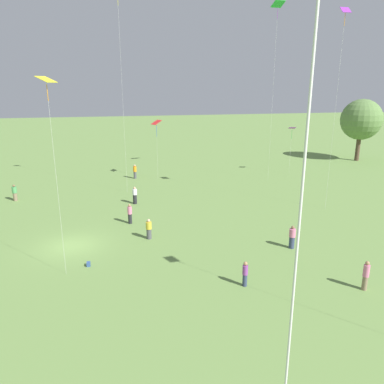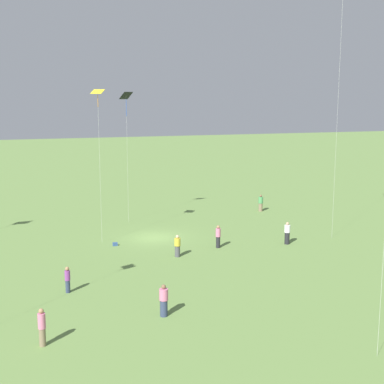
{
  "view_description": "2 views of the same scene",
  "coord_description": "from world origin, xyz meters",
  "px_view_note": "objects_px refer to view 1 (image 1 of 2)",
  "views": [
    {
      "loc": [
        27.15,
        3.29,
        11.66
      ],
      "look_at": [
        2.05,
        8.79,
        4.25
      ],
      "focal_mm": 35.0,
      "sensor_mm": 36.0,
      "label": 1
    },
    {
      "loc": [
        11.3,
        41.69,
        11.32
      ],
      "look_at": [
        -0.69,
        7.46,
        5.04
      ],
      "focal_mm": 50.0,
      "sensor_mm": 36.0,
      "label": 2
    }
  ],
  "objects_px": {
    "person_9": "(292,237)",
    "person_3": "(135,195)",
    "kite_4": "(47,89)",
    "person_0": "(15,193)",
    "kite_0": "(119,16)",
    "kite_1": "(344,25)",
    "person_5": "(135,172)",
    "person_10": "(245,274)",
    "kite_9": "(292,129)",
    "person_4": "(130,214)",
    "picnic_bag_0": "(89,264)",
    "person_1": "(149,229)",
    "person_7": "(366,275)",
    "kite_7": "(156,124)",
    "kite_8": "(278,11)"
  },
  "relations": [
    {
      "from": "person_7",
      "to": "person_1",
      "type": "bearing_deg",
      "value": 117.71
    },
    {
      "from": "person_3",
      "to": "kite_8",
      "type": "height_order",
      "value": "kite_8"
    },
    {
      "from": "person_1",
      "to": "person_3",
      "type": "xyz_separation_m",
      "value": [
        -9.28,
        -0.44,
        0.08
      ]
    },
    {
      "from": "person_5",
      "to": "kite_8",
      "type": "distance_m",
      "value": 25.31
    },
    {
      "from": "person_0",
      "to": "person_9",
      "type": "height_order",
      "value": "person_9"
    },
    {
      "from": "person_3",
      "to": "person_5",
      "type": "bearing_deg",
      "value": -60.59
    },
    {
      "from": "kite_8",
      "to": "kite_4",
      "type": "bearing_deg",
      "value": 82.49
    },
    {
      "from": "kite_0",
      "to": "kite_9",
      "type": "relative_size",
      "value": 3.23
    },
    {
      "from": "person_5",
      "to": "person_10",
      "type": "height_order",
      "value": "person_5"
    },
    {
      "from": "person_7",
      "to": "person_9",
      "type": "distance_m",
      "value": 6.48
    },
    {
      "from": "person_1",
      "to": "person_5",
      "type": "xyz_separation_m",
      "value": [
        -19.95,
        0.32,
        0.11
      ]
    },
    {
      "from": "person_10",
      "to": "picnic_bag_0",
      "type": "relative_size",
      "value": 4.31
    },
    {
      "from": "person_4",
      "to": "picnic_bag_0",
      "type": "height_order",
      "value": "person_4"
    },
    {
      "from": "kite_0",
      "to": "kite_4",
      "type": "xyz_separation_m",
      "value": [
        18.33,
        -4.81,
        -6.75
      ]
    },
    {
      "from": "person_9",
      "to": "picnic_bag_0",
      "type": "distance_m",
      "value": 14.57
    },
    {
      "from": "person_10",
      "to": "kite_4",
      "type": "bearing_deg",
      "value": -154.62
    },
    {
      "from": "person_4",
      "to": "kite_8",
      "type": "relative_size",
      "value": 0.09
    },
    {
      "from": "kite_7",
      "to": "person_0",
      "type": "bearing_deg",
      "value": -48.2
    },
    {
      "from": "kite_7",
      "to": "person_10",
      "type": "bearing_deg",
      "value": 24.26
    },
    {
      "from": "person_1",
      "to": "kite_8",
      "type": "distance_m",
      "value": 29.73
    },
    {
      "from": "person_1",
      "to": "picnic_bag_0",
      "type": "relative_size",
      "value": 4.41
    },
    {
      "from": "person_5",
      "to": "kite_9",
      "type": "height_order",
      "value": "kite_9"
    },
    {
      "from": "person_9",
      "to": "person_3",
      "type": "bearing_deg",
      "value": 167.45
    },
    {
      "from": "kite_0",
      "to": "kite_1",
      "type": "bearing_deg",
      "value": -99.72
    },
    {
      "from": "person_4",
      "to": "picnic_bag_0",
      "type": "relative_size",
      "value": 4.79
    },
    {
      "from": "person_4",
      "to": "person_7",
      "type": "relative_size",
      "value": 0.96
    },
    {
      "from": "kite_0",
      "to": "picnic_bag_0",
      "type": "relative_size",
      "value": 55.26
    },
    {
      "from": "person_0",
      "to": "person_9",
      "type": "distance_m",
      "value": 28.31
    },
    {
      "from": "person_9",
      "to": "kite_0",
      "type": "distance_m",
      "value": 27.22
    },
    {
      "from": "person_5",
      "to": "person_9",
      "type": "distance_m",
      "value": 25.87
    },
    {
      "from": "person_1",
      "to": "person_10",
      "type": "relative_size",
      "value": 1.02
    },
    {
      "from": "kite_4",
      "to": "kite_9",
      "type": "xyz_separation_m",
      "value": [
        -22.64,
        26.68,
        -5.45
      ]
    },
    {
      "from": "person_9",
      "to": "person_10",
      "type": "xyz_separation_m",
      "value": [
        4.39,
        -5.26,
        -0.05
      ]
    },
    {
      "from": "person_0",
      "to": "kite_9",
      "type": "bearing_deg",
      "value": -77.23
    },
    {
      "from": "kite_9",
      "to": "person_5",
      "type": "bearing_deg",
      "value": 55.66
    },
    {
      "from": "person_5",
      "to": "person_9",
      "type": "relative_size",
      "value": 1.04
    },
    {
      "from": "person_5",
      "to": "kite_4",
      "type": "height_order",
      "value": "kite_4"
    },
    {
      "from": "person_10",
      "to": "kite_1",
      "type": "distance_m",
      "value": 23.59
    },
    {
      "from": "person_4",
      "to": "person_7",
      "type": "bearing_deg",
      "value": 88.4
    },
    {
      "from": "person_4",
      "to": "kite_0",
      "type": "distance_m",
      "value": 20.04
    },
    {
      "from": "kite_4",
      "to": "picnic_bag_0",
      "type": "height_order",
      "value": "kite_4"
    },
    {
      "from": "person_5",
      "to": "kite_0",
      "type": "height_order",
      "value": "kite_0"
    },
    {
      "from": "person_3",
      "to": "kite_0",
      "type": "bearing_deg",
      "value": -49.58
    },
    {
      "from": "person_7",
      "to": "kite_8",
      "type": "distance_m",
      "value": 32.46
    },
    {
      "from": "person_0",
      "to": "kite_8",
      "type": "height_order",
      "value": "kite_8"
    },
    {
      "from": "kite_9",
      "to": "person_10",
      "type": "bearing_deg",
      "value": 119.59
    },
    {
      "from": "person_7",
      "to": "kite_9",
      "type": "xyz_separation_m",
      "value": [
        -28.43,
        9.29,
        5.06
      ]
    },
    {
      "from": "person_5",
      "to": "person_4",
      "type": "bearing_deg",
      "value": 175.24
    },
    {
      "from": "person_1",
      "to": "kite_4",
      "type": "bearing_deg",
      "value": -120.8
    },
    {
      "from": "kite_4",
      "to": "person_0",
      "type": "bearing_deg",
      "value": 96.88
    }
  ]
}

